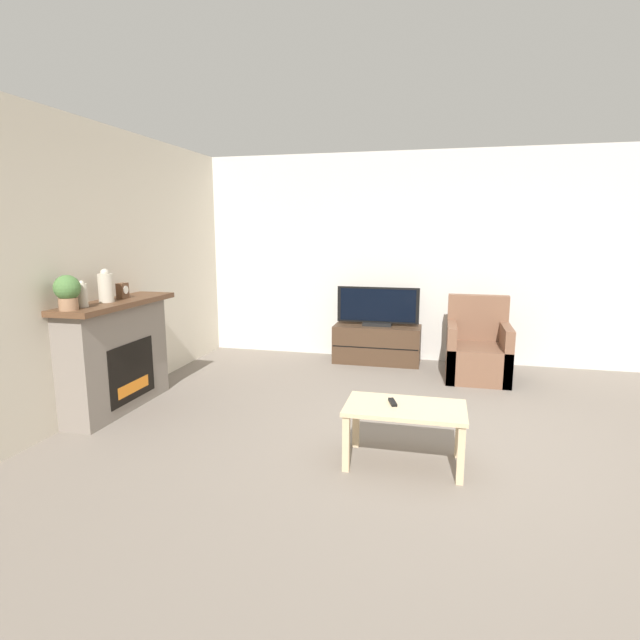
{
  "coord_description": "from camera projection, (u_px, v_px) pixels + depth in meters",
  "views": [
    {
      "loc": [
        -0.11,
        -3.63,
        1.72
      ],
      "look_at": [
        -1.24,
        1.0,
        0.85
      ],
      "focal_mm": 28.0,
      "sensor_mm": 36.0,
      "label": 1
    }
  ],
  "objects": [
    {
      "name": "wall_back",
      "position": [
        451.0,
        258.0,
        6.39
      ],
      "size": [
        12.0,
        0.06,
        2.7
      ],
      "color": "beige",
      "rests_on": "ground"
    },
    {
      "name": "armchair",
      "position": [
        477.0,
        352.0,
        5.82
      ],
      "size": [
        0.7,
        0.76,
        0.94
      ],
      "color": "brown",
      "rests_on": "ground"
    },
    {
      "name": "coffee_table",
      "position": [
        405.0,
        415.0,
        3.64
      ],
      "size": [
        0.87,
        0.51,
        0.45
      ],
      "color": "#CCB289",
      "rests_on": "ground"
    },
    {
      "name": "ground_plane",
      "position": [
        448.0,
        461.0,
        3.75
      ],
      "size": [
        24.0,
        24.0,
        0.0
      ],
      "primitive_type": "plane",
      "color": "slate"
    },
    {
      "name": "wall_left",
      "position": [
        60.0,
        273.0,
        4.27
      ],
      "size": [
        0.06,
        12.0,
        2.7
      ],
      "color": "beige",
      "rests_on": "ground"
    },
    {
      "name": "remote",
      "position": [
        393.0,
        402.0,
        3.69
      ],
      "size": [
        0.08,
        0.16,
        0.02
      ],
      "rotation": [
        0.0,
        0.0,
        0.29
      ],
      "color": "black",
      "rests_on": "coffee_table"
    },
    {
      "name": "tv_stand",
      "position": [
        377.0,
        344.0,
        6.51
      ],
      "size": [
        1.11,
        0.47,
        0.49
      ],
      "color": "#422D1E",
      "rests_on": "ground"
    },
    {
      "name": "mantel_clock",
      "position": [
        123.0,
        291.0,
        4.78
      ],
      "size": [
        0.08,
        0.11,
        0.15
      ],
      "color": "brown",
      "rests_on": "fireplace"
    },
    {
      "name": "fireplace",
      "position": [
        116.0,
        354.0,
        4.76
      ],
      "size": [
        0.44,
        1.38,
        1.06
      ],
      "color": "slate",
      "rests_on": "ground"
    },
    {
      "name": "potted_plant",
      "position": [
        67.0,
        291.0,
        4.08
      ],
      "size": [
        0.21,
        0.21,
        0.29
      ],
      "color": "#936B4C",
      "rests_on": "fireplace"
    },
    {
      "name": "mantel_vase_centre_left",
      "position": [
        106.0,
        287.0,
        4.54
      ],
      "size": [
        0.13,
        0.13,
        0.31
      ],
      "color": "beige",
      "rests_on": "fireplace"
    },
    {
      "name": "tv",
      "position": [
        378.0,
        308.0,
        6.42
      ],
      "size": [
        1.05,
        0.18,
        0.5
      ],
      "color": "black",
      "rests_on": "tv_stand"
    },
    {
      "name": "mantel_vase_left",
      "position": [
        82.0,
        295.0,
        4.25
      ],
      "size": [
        0.08,
        0.08,
        0.23
      ],
      "color": "beige",
      "rests_on": "fireplace"
    }
  ]
}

